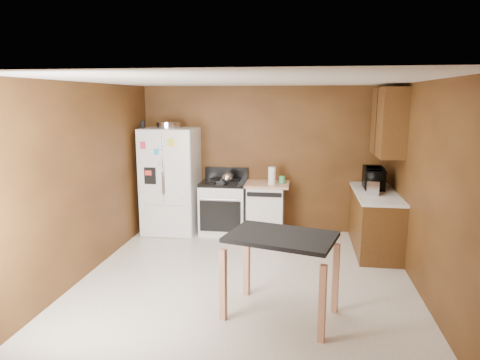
% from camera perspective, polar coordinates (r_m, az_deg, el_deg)
% --- Properties ---
extents(floor, '(4.50, 4.50, 0.00)m').
position_cam_1_polar(floor, '(5.62, 0.76, -13.26)').
color(floor, white).
rests_on(floor, ground).
extents(ceiling, '(4.50, 4.50, 0.00)m').
position_cam_1_polar(ceiling, '(5.13, 0.84, 13.12)').
color(ceiling, white).
rests_on(ceiling, ground).
extents(wall_back, '(4.20, 0.00, 4.20)m').
position_cam_1_polar(wall_back, '(7.44, 3.09, 2.78)').
color(wall_back, brown).
rests_on(wall_back, ground).
extents(wall_front, '(4.20, 0.00, 4.20)m').
position_cam_1_polar(wall_front, '(3.10, -4.78, -9.03)').
color(wall_front, brown).
rests_on(wall_front, ground).
extents(wall_left, '(0.00, 4.50, 4.50)m').
position_cam_1_polar(wall_left, '(5.89, -19.91, -0.04)').
color(wall_left, brown).
rests_on(wall_left, ground).
extents(wall_right, '(0.00, 4.50, 4.50)m').
position_cam_1_polar(wall_right, '(5.38, 23.55, -1.29)').
color(wall_right, brown).
rests_on(wall_right, ground).
extents(roasting_pan, '(0.41, 0.41, 0.10)m').
position_cam_1_polar(roasting_pan, '(7.36, -9.52, 7.26)').
color(roasting_pan, silver).
rests_on(roasting_pan, refrigerator).
extents(pen_cup, '(0.08, 0.08, 0.12)m').
position_cam_1_polar(pen_cup, '(7.32, -12.86, 7.21)').
color(pen_cup, black).
rests_on(pen_cup, refrigerator).
extents(kettle, '(0.17, 0.17, 0.17)m').
position_cam_1_polar(kettle, '(7.12, -1.74, 0.24)').
color(kettle, silver).
rests_on(kettle, gas_range).
extents(paper_towel, '(0.16, 0.16, 0.29)m').
position_cam_1_polar(paper_towel, '(7.08, 4.27, 0.57)').
color(paper_towel, white).
rests_on(paper_towel, dishwasher).
extents(green_canister, '(0.14, 0.14, 0.12)m').
position_cam_1_polar(green_canister, '(7.21, 5.62, 0.06)').
color(green_canister, '#42AB62').
rests_on(green_canister, dishwasher).
extents(toaster, '(0.24, 0.32, 0.21)m').
position_cam_1_polar(toaster, '(6.63, 17.40, -0.87)').
color(toaster, silver).
rests_on(toaster, right_cabinets).
extents(microwave, '(0.37, 0.55, 0.30)m').
position_cam_1_polar(microwave, '(7.03, 17.41, 0.15)').
color(microwave, black).
rests_on(microwave, right_cabinets).
extents(refrigerator, '(0.90, 0.80, 1.80)m').
position_cam_1_polar(refrigerator, '(7.43, -9.21, -0.09)').
color(refrigerator, white).
rests_on(refrigerator, ground).
extents(gas_range, '(0.76, 0.68, 1.10)m').
position_cam_1_polar(gas_range, '(7.36, -2.18, -3.55)').
color(gas_range, white).
rests_on(gas_range, ground).
extents(dishwasher, '(0.78, 0.63, 0.89)m').
position_cam_1_polar(dishwasher, '(7.30, 3.43, -3.78)').
color(dishwasher, white).
rests_on(dishwasher, ground).
extents(right_cabinets, '(0.63, 1.58, 2.45)m').
position_cam_1_polar(right_cabinets, '(6.81, 18.03, -1.44)').
color(right_cabinets, brown).
rests_on(right_cabinets, ground).
extents(island, '(1.25, 0.98, 0.91)m').
position_cam_1_polar(island, '(4.54, 5.50, -9.10)').
color(island, black).
rests_on(island, ground).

